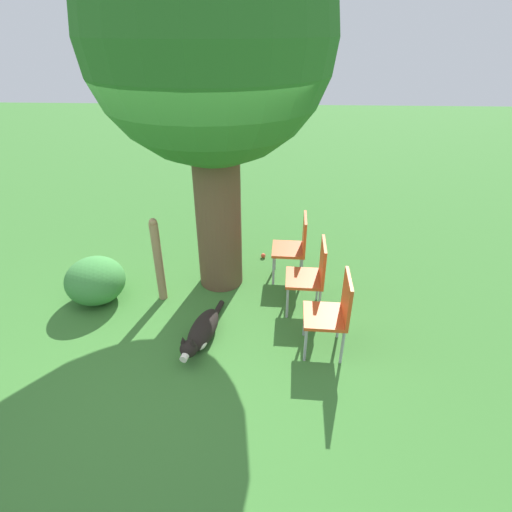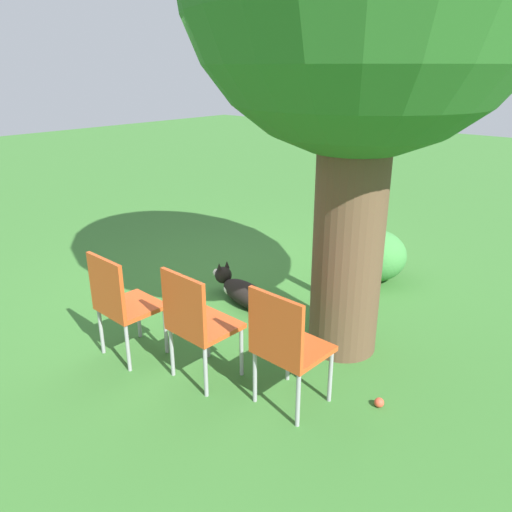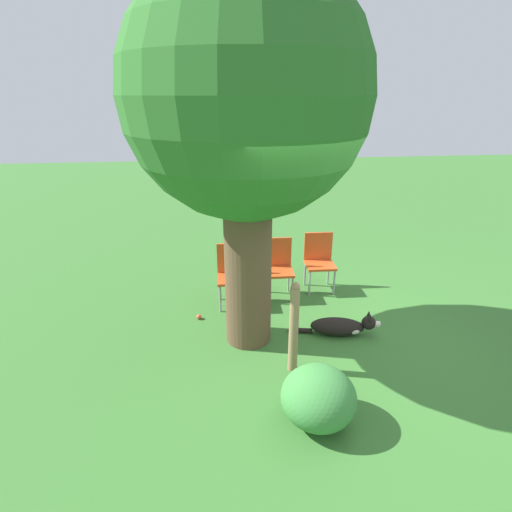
% 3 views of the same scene
% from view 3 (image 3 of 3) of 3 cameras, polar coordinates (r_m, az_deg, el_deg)
% --- Properties ---
extents(ground_plane, '(30.00, 30.00, 0.00)m').
position_cam_3_polar(ground_plane, '(5.17, 11.96, -12.06)').
color(ground_plane, '#38702D').
extents(oak_tree, '(2.54, 2.54, 4.13)m').
position_cam_3_polar(oak_tree, '(4.30, -1.34, 21.08)').
color(oak_tree, brown).
rests_on(oak_tree, ground_plane).
extents(dog, '(0.39, 1.14, 0.33)m').
position_cam_3_polar(dog, '(5.28, 12.18, -9.78)').
color(dog, black).
rests_on(dog, ground_plane).
extents(fence_post, '(0.10, 0.10, 1.08)m').
position_cam_3_polar(fence_post, '(4.36, 5.41, -10.12)').
color(fence_post, '#937551').
rests_on(fence_post, ground_plane).
extents(red_chair_0, '(0.44, 0.46, 0.89)m').
position_cam_3_polar(red_chair_0, '(6.27, 9.00, -0.28)').
color(red_chair_0, '#D14C1E').
rests_on(red_chair_0, ground_plane).
extents(red_chair_1, '(0.44, 0.46, 0.89)m').
position_cam_3_polar(red_chair_1, '(5.97, 3.10, -1.18)').
color(red_chair_1, '#D14C1E').
rests_on(red_chair_1, ground_plane).
extents(red_chair_2, '(0.44, 0.46, 0.89)m').
position_cam_3_polar(red_chair_2, '(5.75, -3.35, -2.15)').
color(red_chair_2, '#D14C1E').
rests_on(red_chair_2, ground_plane).
extents(tennis_ball, '(0.07, 0.07, 0.07)m').
position_cam_3_polar(tennis_ball, '(5.59, -8.15, -8.59)').
color(tennis_ball, '#E54C33').
rests_on(tennis_ball, ground_plane).
extents(low_shrub, '(0.70, 0.70, 0.56)m').
position_cam_3_polar(low_shrub, '(3.94, 8.91, -19.30)').
color(low_shrub, '#3D843D').
rests_on(low_shrub, ground_plane).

